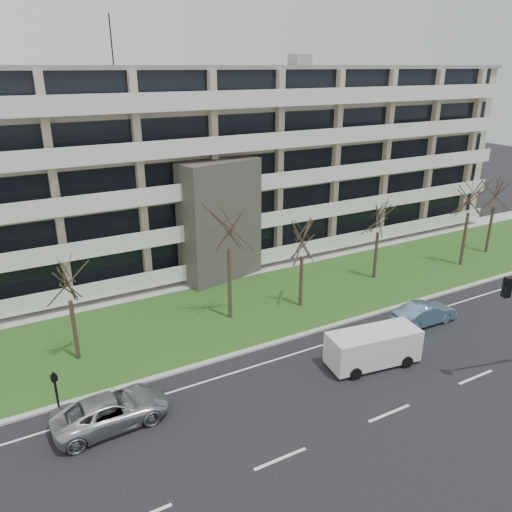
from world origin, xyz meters
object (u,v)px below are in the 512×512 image
blue_sedan (425,313)px  pedestrian_signal (56,392)px  silver_pickup (111,410)px  white_van (374,345)px

blue_sedan → pedestrian_signal: size_ratio=1.51×
blue_sedan → pedestrian_signal: bearing=88.9°
silver_pickup → white_van: size_ratio=0.98×
blue_sedan → silver_pickup: bearing=91.6°
silver_pickup → pedestrian_signal: pedestrian_signal is taller
blue_sedan → pedestrian_signal: (-21.64, 1.04, 1.08)m
silver_pickup → blue_sedan: bearing=-92.6°
white_van → silver_pickup: bearing=-179.7°
silver_pickup → pedestrian_signal: bearing=60.4°
blue_sedan → white_van: white_van is taller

